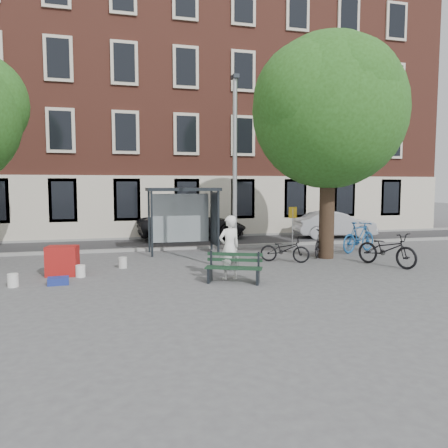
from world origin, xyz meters
TOP-DOWN VIEW (x-y plane):
  - ground at (0.00, 0.00)m, footprint 90.00×90.00m
  - road at (0.00, 7.00)m, footprint 40.00×4.00m
  - curb_near at (0.00, 5.00)m, footprint 40.00×0.25m
  - curb_far at (0.00, 9.00)m, footprint 40.00×0.25m
  - building_row at (0.00, 13.00)m, footprint 30.00×8.00m
  - lamppost at (0.00, 0.00)m, footprint 0.28×0.35m
  - tree_right at (4.01, 1.38)m, footprint 5.76×5.60m
  - bus_shelter at (-0.61, 4.11)m, footprint 2.85×1.45m
  - painter at (-0.49, -1.16)m, footprint 0.77×0.61m
  - bench at (-0.48, -1.59)m, footprint 1.65×1.08m
  - bike_a at (2.16, 1.07)m, footprint 1.81×1.39m
  - bike_b at (5.96, 2.44)m, footprint 2.14×1.38m
  - bike_c at (5.20, -0.50)m, footprint 1.55×2.33m
  - bike_d at (3.97, 1.89)m, footprint 1.51×1.69m
  - car_dark at (0.16, 8.40)m, footprint 5.49×2.60m
  - car_silver at (7.46, 7.18)m, footprint 4.29×1.86m
  - red_stand at (-5.24, 0.62)m, footprint 0.98×0.72m
  - blue_crate at (-5.24, -0.62)m, footprint 0.58×0.44m
  - bucket_a at (-6.38, -0.62)m, footprint 0.33×0.33m
  - bucket_b at (-4.71, 0.24)m, footprint 0.29×0.29m
  - bucket_c at (-3.45, 1.39)m, footprint 0.30×0.30m
  - notice_sign at (3.00, 2.35)m, footprint 0.33×0.04m

SIDE VIEW (x-z plane):
  - ground at x=0.00m, z-range 0.00..0.00m
  - road at x=0.00m, z-range 0.00..0.01m
  - curb_near at x=0.00m, z-range 0.00..0.12m
  - curb_far at x=0.00m, z-range 0.00..0.12m
  - blue_crate at x=-5.24m, z-range 0.00..0.20m
  - bucket_a at x=-6.38m, z-range 0.00..0.36m
  - bucket_b at x=-4.71m, z-range 0.00..0.36m
  - bucket_c at x=-3.45m, z-range 0.00..0.36m
  - bench at x=-0.48m, z-range -0.03..0.78m
  - red_stand at x=-5.24m, z-range 0.00..0.90m
  - bike_a at x=2.16m, z-range 0.00..0.91m
  - bike_d at x=3.97m, z-range 0.00..1.06m
  - bike_c at x=5.20m, z-range 0.00..1.16m
  - bike_b at x=5.96m, z-range 0.00..1.25m
  - car_silver at x=7.46m, z-range 0.00..1.37m
  - car_dark at x=0.16m, z-range 0.00..1.52m
  - painter at x=-0.49m, z-range 0.00..1.86m
  - notice_sign at x=3.00m, z-range 0.42..2.31m
  - bus_shelter at x=-0.61m, z-range 0.61..3.23m
  - lamppost at x=0.00m, z-range -0.27..5.84m
  - tree_right at x=4.01m, z-range 1.52..9.72m
  - building_row at x=0.00m, z-range 0.00..14.00m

